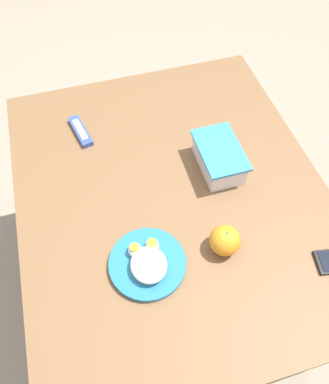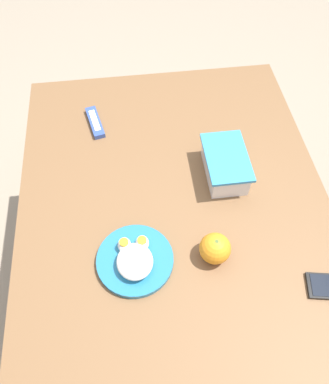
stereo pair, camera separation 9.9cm
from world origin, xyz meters
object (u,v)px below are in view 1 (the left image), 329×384
orange_fruit (225,240)px  candy_bar (81,131)px  food_container (219,159)px  rice_plate (148,263)px

orange_fruit → candy_bar: orange_fruit is taller
food_container → rice_plate: bearing=-48.5°
food_container → candy_bar: bearing=-123.8°
rice_plate → candy_bar: size_ratio=1.41×
food_container → orange_fruit: size_ratio=2.33×
food_container → candy_bar: (-0.27, -0.40, -0.03)m
rice_plate → candy_bar: bearing=-169.8°
food_container → orange_fruit: same height
orange_fruit → rice_plate: (-0.01, -0.22, -0.02)m
rice_plate → food_container: bearing=131.5°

